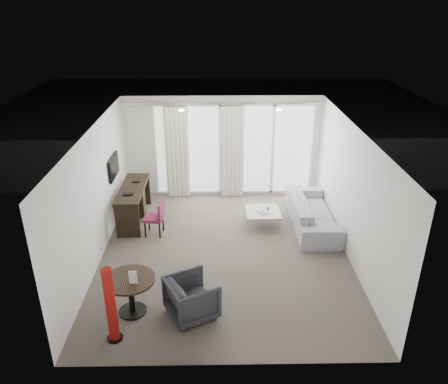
{
  "coord_description": "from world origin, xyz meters",
  "views": [
    {
      "loc": [
        -0.14,
        -7.69,
        4.89
      ],
      "look_at": [
        0.0,
        0.6,
        1.1
      ],
      "focal_mm": 35.0,
      "sensor_mm": 36.0,
      "label": 1
    }
  ],
  "objects_px": {
    "desk_chair": "(154,218)",
    "rattan_chair_b": "(272,163)",
    "round_table": "(131,295)",
    "sofa": "(312,212)",
    "rattan_chair_a": "(264,159)",
    "tub_armchair": "(192,298)",
    "desk": "(134,204)",
    "coffee_table": "(263,218)",
    "red_lamp": "(111,305)"
  },
  "relations": [
    {
      "from": "sofa",
      "to": "rattan_chair_a",
      "type": "relative_size",
      "value": 2.64
    },
    {
      "from": "red_lamp",
      "to": "coffee_table",
      "type": "bearing_deg",
      "value": 53.85
    },
    {
      "from": "desk",
      "to": "sofa",
      "type": "relative_size",
      "value": 0.76
    },
    {
      "from": "rattan_chair_b",
      "to": "desk_chair",
      "type": "bearing_deg",
      "value": -140.28
    },
    {
      "from": "desk_chair",
      "to": "rattan_chair_a",
      "type": "relative_size",
      "value": 0.9
    },
    {
      "from": "red_lamp",
      "to": "rattan_chair_a",
      "type": "bearing_deg",
      "value": 66.34
    },
    {
      "from": "round_table",
      "to": "rattan_chair_a",
      "type": "distance_m",
      "value": 6.82
    },
    {
      "from": "tub_armchair",
      "to": "rattan_chair_a",
      "type": "relative_size",
      "value": 0.87
    },
    {
      "from": "red_lamp",
      "to": "coffee_table",
      "type": "relative_size",
      "value": 1.67
    },
    {
      "from": "red_lamp",
      "to": "coffee_table",
      "type": "distance_m",
      "value": 4.52
    },
    {
      "from": "rattan_chair_a",
      "to": "round_table",
      "type": "bearing_deg",
      "value": -112.48
    },
    {
      "from": "coffee_table",
      "to": "sofa",
      "type": "xyz_separation_m",
      "value": [
        1.13,
        -0.06,
        0.17
      ]
    },
    {
      "from": "desk",
      "to": "rattan_chair_a",
      "type": "distance_m",
      "value": 4.43
    },
    {
      "from": "tub_armchair",
      "to": "coffee_table",
      "type": "xyz_separation_m",
      "value": [
        1.47,
        3.09,
        -0.17
      ]
    },
    {
      "from": "tub_armchair",
      "to": "rattan_chair_b",
      "type": "height_order",
      "value": "rattan_chair_b"
    },
    {
      "from": "red_lamp",
      "to": "tub_armchair",
      "type": "height_order",
      "value": "red_lamp"
    },
    {
      "from": "desk_chair",
      "to": "sofa",
      "type": "relative_size",
      "value": 0.34
    },
    {
      "from": "desk",
      "to": "round_table",
      "type": "xyz_separation_m",
      "value": [
        0.51,
        -3.3,
        -0.08
      ]
    },
    {
      "from": "round_table",
      "to": "red_lamp",
      "type": "height_order",
      "value": "red_lamp"
    },
    {
      "from": "round_table",
      "to": "tub_armchair",
      "type": "relative_size",
      "value": 1.1
    },
    {
      "from": "desk_chair",
      "to": "red_lamp",
      "type": "xyz_separation_m",
      "value": [
        -0.21,
        -3.22,
        0.25
      ]
    },
    {
      "from": "sofa",
      "to": "rattan_chair_a",
      "type": "bearing_deg",
      "value": 13.43
    },
    {
      "from": "desk_chair",
      "to": "rattan_chair_b",
      "type": "relative_size",
      "value": 0.88
    },
    {
      "from": "tub_armchair",
      "to": "rattan_chair_b",
      "type": "bearing_deg",
      "value": -45.96
    },
    {
      "from": "round_table",
      "to": "rattan_chair_b",
      "type": "bearing_deg",
      "value": 62.59
    },
    {
      "from": "desk_chair",
      "to": "desk",
      "type": "bearing_deg",
      "value": 135.41
    },
    {
      "from": "red_lamp",
      "to": "coffee_table",
      "type": "height_order",
      "value": "red_lamp"
    },
    {
      "from": "round_table",
      "to": "tub_armchair",
      "type": "bearing_deg",
      "value": -5.13
    },
    {
      "from": "round_table",
      "to": "red_lamp",
      "type": "bearing_deg",
      "value": -105.11
    },
    {
      "from": "coffee_table",
      "to": "rattan_chair_a",
      "type": "height_order",
      "value": "rattan_chair_a"
    },
    {
      "from": "coffee_table",
      "to": "rattan_chair_a",
      "type": "xyz_separation_m",
      "value": [
        0.35,
        3.21,
        0.27
      ]
    },
    {
      "from": "desk_chair",
      "to": "rattan_chair_b",
      "type": "xyz_separation_m",
      "value": [
        2.99,
        3.24,
        0.05
      ]
    },
    {
      "from": "tub_armchair",
      "to": "red_lamp",
      "type": "bearing_deg",
      "value": 87.3
    },
    {
      "from": "desk",
      "to": "coffee_table",
      "type": "height_order",
      "value": "desk"
    },
    {
      "from": "desk",
      "to": "round_table",
      "type": "distance_m",
      "value": 3.34
    },
    {
      "from": "desk_chair",
      "to": "coffee_table",
      "type": "height_order",
      "value": "desk_chair"
    },
    {
      "from": "coffee_table",
      "to": "rattan_chair_b",
      "type": "height_order",
      "value": "rattan_chair_b"
    },
    {
      "from": "desk_chair",
      "to": "rattan_chair_b",
      "type": "height_order",
      "value": "rattan_chair_b"
    },
    {
      "from": "tub_armchair",
      "to": "rattan_chair_a",
      "type": "distance_m",
      "value": 6.56
    },
    {
      "from": "rattan_chair_b",
      "to": "round_table",
      "type": "bearing_deg",
      "value": -124.98
    },
    {
      "from": "tub_armchair",
      "to": "coffee_table",
      "type": "bearing_deg",
      "value": -52.61
    },
    {
      "from": "desk_chair",
      "to": "coffee_table",
      "type": "bearing_deg",
      "value": 16.41
    },
    {
      "from": "tub_armchair",
      "to": "rattan_chair_b",
      "type": "relative_size",
      "value": 0.85
    },
    {
      "from": "desk",
      "to": "red_lamp",
      "type": "relative_size",
      "value": 1.37
    },
    {
      "from": "coffee_table",
      "to": "tub_armchair",
      "type": "bearing_deg",
      "value": -115.47
    },
    {
      "from": "rattan_chair_b",
      "to": "tub_armchair",
      "type": "bearing_deg",
      "value": -116.37
    },
    {
      "from": "red_lamp",
      "to": "sofa",
      "type": "bearing_deg",
      "value": 43.42
    },
    {
      "from": "desk_chair",
      "to": "rattan_chair_a",
      "type": "xyz_separation_m",
      "value": [
        2.79,
        3.61,
        0.05
      ]
    },
    {
      "from": "coffee_table",
      "to": "rattan_chair_b",
      "type": "relative_size",
      "value": 0.86
    },
    {
      "from": "desk_chair",
      "to": "red_lamp",
      "type": "height_order",
      "value": "red_lamp"
    }
  ]
}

